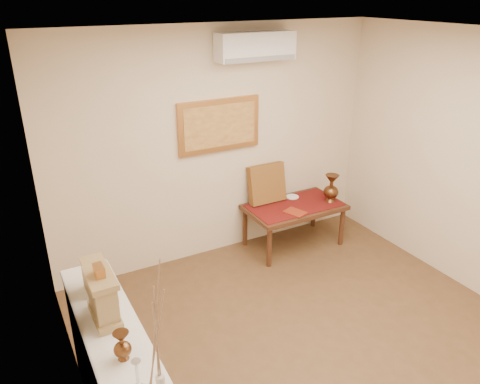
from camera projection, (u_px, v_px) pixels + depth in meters
floor at (334, 361)px, 4.13m from camera, size 4.50×4.50×0.00m
ceiling at (367, 41)px, 3.05m from camera, size 4.50×4.50×0.00m
wall_back at (219, 146)px, 5.40m from camera, size 4.00×0.02×2.70m
wall_left at (81, 301)px, 2.71m from camera, size 0.02×4.50×2.70m
white_vase at (158, 359)px, 2.12m from camera, size 0.19×0.19×0.99m
candlestick at (137, 375)px, 2.55m from camera, size 0.10×0.10×0.20m
brass_urn_small at (122, 342)px, 2.75m from camera, size 0.11×0.11×0.25m
table_cloth at (294, 205)px, 5.79m from camera, size 1.14×0.59×0.01m
brass_urn_tall at (331, 185)px, 5.81m from camera, size 0.19×0.19×0.43m
plate at (292, 197)px, 6.00m from camera, size 0.16×0.16×0.01m
menu at (295, 212)px, 5.59m from camera, size 0.25×0.30×0.01m
cushion at (267, 184)px, 5.79m from camera, size 0.48×0.20×0.49m
mantel_clock at (103, 296)px, 3.08m from camera, size 0.17×0.36×0.41m
wooden_chest at (95, 276)px, 3.39m from camera, size 0.16×0.21×0.24m
low_table at (294, 210)px, 5.82m from camera, size 1.20×0.70×0.55m
painting at (219, 125)px, 5.28m from camera, size 1.00×0.06×0.60m
ac_unit at (255, 46)px, 5.03m from camera, size 0.90×0.25×0.30m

